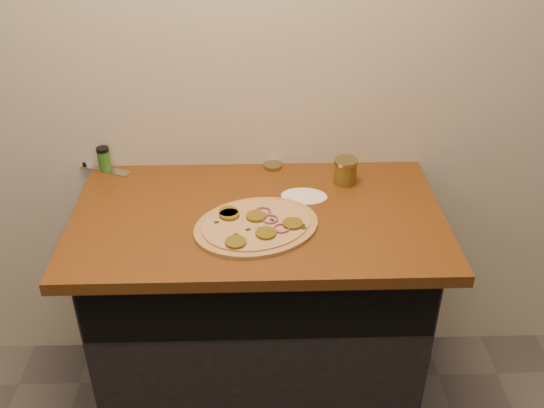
{
  "coord_description": "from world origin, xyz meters",
  "views": [
    {
      "loc": [
        -0.0,
        -0.23,
        1.96
      ],
      "look_at": [
        0.05,
        1.39,
        0.95
      ],
      "focal_mm": 40.0,
      "sensor_mm": 36.0,
      "label": 1
    }
  ],
  "objects_px": {
    "chefs_knife": "(89,165)",
    "spice_shaker": "(104,159)",
    "pizza": "(256,225)",
    "salsa_jar": "(345,171)"
  },
  "relations": [
    {
      "from": "salsa_jar",
      "to": "chefs_knife",
      "type": "bearing_deg",
      "value": 170.98
    },
    {
      "from": "chefs_knife",
      "to": "salsa_jar",
      "type": "height_order",
      "value": "salsa_jar"
    },
    {
      "from": "pizza",
      "to": "chefs_knife",
      "type": "xyz_separation_m",
      "value": [
        -0.61,
        0.42,
        -0.0
      ]
    },
    {
      "from": "chefs_knife",
      "to": "salsa_jar",
      "type": "distance_m",
      "value": 0.93
    },
    {
      "from": "chefs_knife",
      "to": "spice_shaker",
      "type": "height_order",
      "value": "spice_shaker"
    },
    {
      "from": "chefs_knife",
      "to": "salsa_jar",
      "type": "bearing_deg",
      "value": -9.02
    },
    {
      "from": "pizza",
      "to": "spice_shaker",
      "type": "xyz_separation_m",
      "value": [
        -0.54,
        0.39,
        0.04
      ]
    },
    {
      "from": "spice_shaker",
      "to": "chefs_knife",
      "type": "bearing_deg",
      "value": 155.14
    },
    {
      "from": "chefs_knife",
      "to": "spice_shaker",
      "type": "distance_m",
      "value": 0.08
    },
    {
      "from": "chefs_knife",
      "to": "salsa_jar",
      "type": "xyz_separation_m",
      "value": [
        0.92,
        -0.15,
        0.04
      ]
    }
  ]
}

